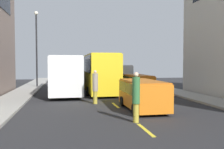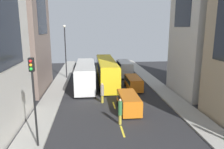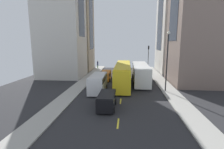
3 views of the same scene
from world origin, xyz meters
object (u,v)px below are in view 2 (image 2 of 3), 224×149
Objects in this scene: city_bus_white at (86,73)px; streetcar_yellow at (106,69)px; car_orange_2 at (133,82)px; pedestrian_crossing_near at (120,111)px; car_black_1 at (109,64)px; car_orange_0 at (129,101)px; traffic_light_near_corner at (33,87)px; delivery_van_white at (124,67)px; pedestrian_walking_far at (102,92)px.

city_bus_white is 3.59m from streetcar_yellow.
car_orange_2 is 11.14m from pedestrian_crossing_near.
city_bus_white is 13.53m from car_black_1.
car_orange_0 reaches higher than car_orange_2.
traffic_light_near_corner is (-9.64, -13.66, 3.45)m from car_orange_2.
car_black_1 is 29.43m from traffic_light_near_corner.
delivery_van_white reaches higher than car_orange_0.
traffic_light_near_corner reaches higher than pedestrian_walking_far.
streetcar_yellow reaches higher than car_black_1.
streetcar_yellow is 5.09m from car_orange_2.
traffic_light_near_corner is at bearing 107.76° from pedestrian_crossing_near.
streetcar_yellow is at bearing -126.90° from delivery_van_white.
delivery_van_white is 6.56m from car_black_1.
delivery_van_white is 24.20m from traffic_light_near_corner.
traffic_light_near_corner reaches higher than car_black_1.
delivery_van_white is at bearing 44.35° from city_bus_white.
traffic_light_near_corner is at bearing -101.45° from city_bus_white.
city_bus_white is at bearing 164.23° from car_orange_2.
streetcar_yellow is at bearing 30.01° from city_bus_white.
city_bus_white is 1.90× the size of delivery_van_white.
pedestrian_crossing_near is at bearing -75.86° from city_bus_white.
pedestrian_walking_far is (-4.56, -4.99, 0.20)m from car_orange_2.
pedestrian_crossing_near is at bearing -107.58° from car_orange_2.
streetcar_yellow is at bearing 96.70° from car_orange_0.
pedestrian_crossing_near is (-3.47, -18.91, -0.27)m from delivery_van_white.
car_black_1 is 19.69m from pedestrian_walking_far.
pedestrian_crossing_near is 7.68m from traffic_light_near_corner.
traffic_light_near_corner is (-6.24, -17.29, 2.33)m from streetcar_yellow.
delivery_van_white is at bearing 66.06° from traffic_light_near_corner.
streetcar_yellow reaches higher than city_bus_white.
streetcar_yellow reaches higher than pedestrian_crossing_near.
car_orange_0 is at bearing -31.75° from pedestrian_crossing_near.
car_orange_0 is at bearing -90.42° from car_black_1.
car_orange_2 is 2.03× the size of pedestrian_crossing_near.
car_orange_2 is 6.76m from pedestrian_walking_far.
city_bus_white reaches higher than delivery_van_white.
traffic_light_near_corner is at bearing -109.85° from streetcar_yellow.
city_bus_white is 12.86m from pedestrian_crossing_near.
city_bus_white reaches higher than car_orange_2.
pedestrian_crossing_near is at bearing 143.55° from pedestrian_walking_far.
delivery_van_white is at bearing 89.24° from car_orange_2.
car_orange_0 is at bearing -105.13° from car_orange_2.
car_orange_2 is (6.50, -1.84, -1.00)m from city_bus_white.
car_orange_2 is at bearing 54.80° from traffic_light_near_corner.
traffic_light_near_corner is at bearing -141.55° from car_orange_0.
city_bus_white is 1.78× the size of traffic_light_near_corner.
car_black_1 is at bearing 89.58° from car_orange_0.
pedestrian_crossing_near is (0.03, -14.24, -0.88)m from streetcar_yellow.
car_orange_2 is at bearing -90.94° from pedestrian_walking_far.
delivery_van_white is (3.50, 4.67, -0.61)m from streetcar_yellow.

